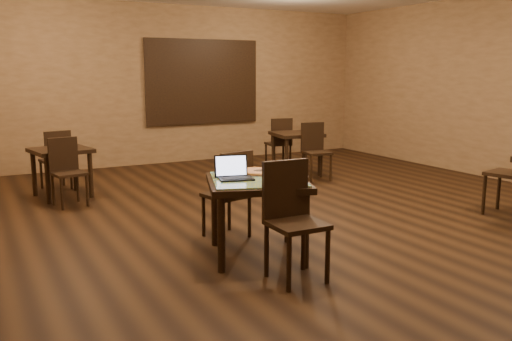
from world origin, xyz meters
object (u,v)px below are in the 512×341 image
other_table_a (296,140)px  tiled_table (257,189)px  chair_main_far (231,190)px  laptop (234,173)px  pizza_pan (257,173)px  other_table_b_chair_far (57,156)px  chair_main_near (292,213)px  other_table_b_chair_near (67,167)px  other_table_b (61,157)px  other_table_a_chair_near (315,147)px  other_table_a_chair_far (280,140)px

other_table_a → tiled_table: bearing=-118.1°
chair_main_far → other_table_a: size_ratio=1.08×
tiled_table → laptop: laptop is taller
pizza_pan → laptop: bearing=-156.4°
pizza_pan → other_table_b_chair_far: bearing=109.6°
chair_main_near → other_table_b_chair_near: size_ratio=1.13×
other_table_b → other_table_b_chair_near: other_table_b_chair_near is taller
tiled_table → other_table_b: bearing=129.1°
laptop → pizza_pan: bearing=38.1°
other_table_b → other_table_a_chair_near: bearing=-19.5°
chair_main_near → other_table_b: 4.31m
tiled_table → other_table_a_chair_far: size_ratio=1.27×
chair_main_far → other_table_b: 3.15m
pizza_pan → other_table_b: pizza_pan is taller
other_table_a_chair_far → other_table_b_chair_far: bearing=8.5°
other_table_b_chair_far → other_table_a_chair_far: bearing=168.7°
chair_main_near → other_table_a_chair_far: size_ratio=1.09×
laptop → other_table_a_chair_far: laptop is taller
other_table_a_chair_far → other_table_b_chair_near: 4.00m
chair_main_near → pizza_pan: size_ratio=2.51×
other_table_a_chair_near → other_table_a_chair_far: (-0.03, 1.08, 0.00)m
other_table_b → other_table_b_chair_far: 0.53m
chair_main_near → other_table_b_chair_far: 4.81m
other_table_b_chair_far → laptop: bearing=94.1°
tiled_table → pizza_pan: (0.12, 0.24, 0.11)m
chair_main_far → other_table_a: bearing=-145.3°
laptop → chair_main_far: bearing=81.7°
chair_main_near → other_table_b: (-1.24, 4.12, 0.01)m
other_table_a_chair_near → other_table_a: bearing=100.6°
laptop → other_table_a_chair_near: 4.00m
tiled_table → other_table_a: (2.63, 3.44, -0.06)m
other_table_a → other_table_a_chair_far: size_ratio=0.95×
other_table_a → other_table_a_chair_near: bearing=-79.4°
tiled_table → other_table_b_chair_near: 3.24m
tiled_table → other_table_b_chair_near: (-1.26, 2.99, -0.15)m
other_table_a_chair_near → other_table_a_chair_far: size_ratio=1.00×
tiled_table → other_table_b: tiled_table is taller
other_table_a_chair_far → other_table_a: bearing=100.6°
pizza_pan → other_table_b_chair_near: bearing=116.6°
other_table_a → other_table_b_chair_far: (-3.86, 0.59, -0.09)m
chair_main_near → laptop: (-0.20, 0.71, 0.25)m
other_table_a → other_table_a_chair_near: other_table_a_chair_near is taller
other_table_a_chair_far → other_table_b_chair_far: 3.84m
other_table_a_chair_far → other_table_b_chair_near: size_ratio=1.04×
laptop → other_table_b_chair_near: (-1.06, 2.89, -0.31)m
tiled_table → other_table_a: bearing=72.3°
chair_main_far → laptop: (-0.22, -0.52, 0.29)m
other_table_a_chair_far → other_table_a_chair_near: bearing=100.6°
other_table_b → other_table_a_chair_far: bearing=-3.5°
chair_main_far → other_table_a_chair_far: bearing=-140.2°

